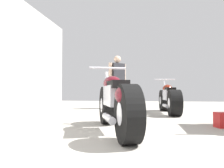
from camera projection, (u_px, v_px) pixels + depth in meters
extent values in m
plane|color=#A8A399|center=(122.00, 121.00, 3.99)|extent=(17.27, 17.27, 0.00)
cylinder|color=black|center=(107.00, 105.00, 3.70)|extent=(0.39, 0.67, 0.64)
cylinder|color=silver|center=(107.00, 105.00, 3.70)|extent=(0.27, 0.29, 0.24)
cylinder|color=black|center=(128.00, 114.00, 2.27)|extent=(0.39, 0.67, 0.64)
cylinder|color=silver|center=(128.00, 114.00, 2.27)|extent=(0.27, 0.29, 0.24)
cube|color=silver|center=(115.00, 96.00, 2.99)|extent=(0.44, 0.68, 0.28)
ellipsoid|color=#5B0F19|center=(112.00, 83.00, 3.21)|extent=(0.42, 0.58, 0.22)
cube|color=black|center=(118.00, 85.00, 2.82)|extent=(0.37, 0.53, 0.10)
ellipsoid|color=#5B0F19|center=(127.00, 95.00, 2.33)|extent=(0.39, 0.50, 0.24)
cylinder|color=silver|center=(107.00, 88.00, 3.67)|extent=(0.13, 0.25, 0.58)
cylinder|color=silver|center=(108.00, 68.00, 3.64)|extent=(0.60, 0.24, 0.04)
cylinder|color=silver|center=(109.00, 118.00, 2.66)|extent=(0.27, 0.55, 0.09)
cylinder|color=black|center=(165.00, 100.00, 6.19)|extent=(0.29, 0.62, 0.60)
cylinder|color=silver|center=(165.00, 100.00, 6.19)|extent=(0.27, 0.25, 0.23)
cylinder|color=black|center=(175.00, 103.00, 4.82)|extent=(0.29, 0.62, 0.60)
cylinder|color=silver|center=(175.00, 103.00, 4.82)|extent=(0.27, 0.25, 0.23)
cube|color=silver|center=(169.00, 95.00, 5.51)|extent=(0.27, 0.62, 0.26)
ellipsoid|color=maroon|center=(167.00, 88.00, 5.73)|extent=(0.28, 0.51, 0.21)
cube|color=black|center=(170.00, 89.00, 5.35)|extent=(0.24, 0.47, 0.09)
ellipsoid|color=maroon|center=(174.00, 95.00, 4.88)|extent=(0.28, 0.43, 0.23)
cylinder|color=silver|center=(165.00, 91.00, 6.16)|extent=(0.07, 0.24, 0.55)
cylinder|color=silver|center=(165.00, 80.00, 6.13)|extent=(0.59, 0.08, 0.03)
cylinder|color=silver|center=(166.00, 106.00, 5.23)|extent=(0.12, 0.52, 0.08)
cylinder|color=#384766|center=(120.00, 96.00, 7.08)|extent=(0.23, 0.23, 0.84)
cylinder|color=#384766|center=(115.00, 96.00, 6.95)|extent=(0.23, 0.23, 0.84)
cube|color=#2D2D33|center=(117.00, 73.00, 7.04)|extent=(0.50, 0.51, 0.65)
cylinder|color=beige|center=(124.00, 73.00, 7.22)|extent=(0.16, 0.16, 0.59)
cylinder|color=beige|center=(110.00, 72.00, 6.86)|extent=(0.16, 0.16, 0.59)
sphere|color=beige|center=(117.00, 59.00, 7.06)|extent=(0.23, 0.23, 0.23)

